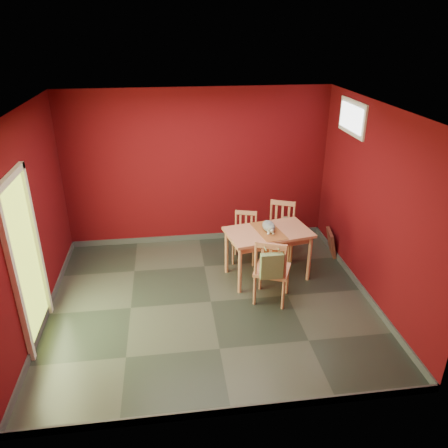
{
  "coord_description": "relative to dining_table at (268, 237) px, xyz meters",
  "views": [
    {
      "loc": [
        -0.51,
        -5.16,
        3.62
      ],
      "look_at": [
        0.25,
        0.45,
        1.0
      ],
      "focal_mm": 35.0,
      "sensor_mm": 36.0,
      "label": 1
    }
  ],
  "objects": [
    {
      "name": "ground",
      "position": [
        -0.94,
        -0.58,
        -0.68
      ],
      "size": [
        4.5,
        4.5,
        0.0
      ],
      "primitive_type": "plane",
      "color": "#2D342D",
      "rests_on": "ground"
    },
    {
      "name": "doorway",
      "position": [
        -3.17,
        -0.98,
        0.44
      ],
      "size": [
        0.06,
        1.01,
        2.13
      ],
      "color": "#B7D838",
      "rests_on": "ground"
    },
    {
      "name": "tote_bag",
      "position": [
        -0.16,
        -0.88,
        0.02
      ],
      "size": [
        0.3,
        0.18,
        0.43
      ],
      "color": "#708857",
      "rests_on": "chair_near"
    },
    {
      "name": "window",
      "position": [
        1.28,
        0.42,
        1.67
      ],
      "size": [
        0.05,
        0.9,
        0.5
      ],
      "color": "white",
      "rests_on": "room_shell"
    },
    {
      "name": "picture_frame",
      "position": [
        1.25,
        0.56,
        -0.47
      ],
      "size": [
        0.21,
        0.44,
        0.42
      ],
      "color": "brown",
      "rests_on": "ground"
    },
    {
      "name": "dining_table",
      "position": [
        0.0,
        0.0,
        0.0
      ],
      "size": [
        1.36,
        0.94,
        0.78
      ],
      "color": "tan",
      "rests_on": "ground"
    },
    {
      "name": "chair_far_left",
      "position": [
        -0.25,
        0.58,
        -0.26
      ],
      "size": [
        0.48,
        0.48,
        0.83
      ],
      "color": "tan",
      "rests_on": "ground"
    },
    {
      "name": "room_shell",
      "position": [
        -0.94,
        -0.58,
        -0.63
      ],
      "size": [
        4.5,
        4.5,
        4.5
      ],
      "color": "#54080D",
      "rests_on": "ground"
    },
    {
      "name": "table_runner",
      "position": [
        0.0,
        -0.12,
        0.04
      ],
      "size": [
        0.46,
        0.76,
        0.36
      ],
      "color": "#965026",
      "rests_on": "dining_table"
    },
    {
      "name": "chair_far_right",
      "position": [
        0.35,
        0.6,
        -0.19
      ],
      "size": [
        0.59,
        0.59,
        0.96
      ],
      "color": "tan",
      "rests_on": "ground"
    },
    {
      "name": "chair_near",
      "position": [
        -0.1,
        -0.66,
        -0.17
      ],
      "size": [
        0.61,
        0.61,
        1.0
      ],
      "color": "tan",
      "rests_on": "ground"
    },
    {
      "name": "outlet_plate",
      "position": [
        0.66,
        1.41,
        -0.38
      ],
      "size": [
        0.08,
        0.02,
        0.12
      ],
      "primitive_type": "cube",
      "color": "silver",
      "rests_on": "room_shell"
    },
    {
      "name": "cat",
      "position": [
        0.01,
        0.03,
        0.19
      ],
      "size": [
        0.26,
        0.41,
        0.19
      ],
      "primitive_type": null,
      "rotation": [
        0.0,
        0.0,
        0.17
      ],
      "color": "slate",
      "rests_on": "table_runner"
    }
  ]
}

